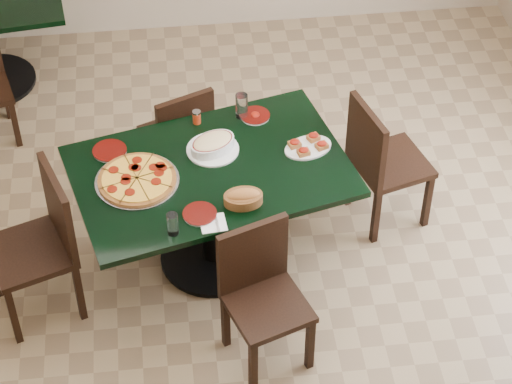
{
  "coord_description": "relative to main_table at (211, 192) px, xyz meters",
  "views": [
    {
      "loc": [
        -0.31,
        -4.04,
        4.6
      ],
      "look_at": [
        0.16,
        0.0,
        0.72
      ],
      "focal_mm": 70.0,
      "sensor_mm": 36.0,
      "label": 1
    }
  ],
  "objects": [
    {
      "name": "water_glass_b",
      "position": [
        -0.24,
        -0.48,
        0.25
      ],
      "size": [
        0.06,
        0.06,
        0.13
      ],
      "primitive_type": "cylinder",
      "color": "silver",
      "rests_on": "main_table"
    },
    {
      "name": "bruschetta_platter",
      "position": [
        0.58,
        0.11,
        0.21
      ],
      "size": [
        0.34,
        0.28,
        0.05
      ],
      "rotation": [
        0.0,
        0.0,
        0.33
      ],
      "color": "silver",
      "rests_on": "main_table"
    },
    {
      "name": "side_plate_far_l",
      "position": [
        -0.57,
        0.22,
        0.19
      ],
      "size": [
        0.2,
        0.2,
        0.02
      ],
      "rotation": [
        0.0,
        0.0,
        0.06
      ],
      "color": "silver",
      "rests_on": "main_table"
    },
    {
      "name": "lasagna_casserole",
      "position": [
        0.03,
        0.16,
        0.23
      ],
      "size": [
        0.33,
        0.31,
        0.09
      ],
      "rotation": [
        0.0,
        0.0,
        0.49
      ],
      "color": "silver",
      "rests_on": "main_table"
    },
    {
      "name": "water_glass_a",
      "position": [
        0.23,
        0.45,
        0.26
      ],
      "size": [
        0.07,
        0.07,
        0.16
      ],
      "primitive_type": "cylinder",
      "color": "silver",
      "rests_on": "main_table"
    },
    {
      "name": "bread_basket",
      "position": [
        0.16,
        -0.3,
        0.22
      ],
      "size": [
        0.22,
        0.16,
        0.09
      ],
      "rotation": [
        0.0,
        0.0,
        0.04
      ],
      "color": "brown",
      "rests_on": "main_table"
    },
    {
      "name": "pepperoni_pizza",
      "position": [
        -0.42,
        -0.06,
        0.2
      ],
      "size": [
        0.48,
        0.48,
        0.04
      ],
      "rotation": [
        0.0,
        0.0,
        0.31
      ],
      "color": "#A9A9AF",
      "rests_on": "main_table"
    },
    {
      "name": "pepper_shaker",
      "position": [
        -0.05,
        0.42,
        0.23
      ],
      "size": [
        0.05,
        0.05,
        0.09
      ],
      "color": "#B03C12",
      "rests_on": "main_table"
    },
    {
      "name": "floor",
      "position": [
        0.08,
        -0.19,
        -0.57
      ],
      "size": [
        5.5,
        5.5,
        0.0
      ],
      "primitive_type": "plane",
      "color": "olive",
      "rests_on": "ground"
    },
    {
      "name": "chair_left",
      "position": [
        -0.97,
        -0.24,
        -0.03
      ],
      "size": [
        0.58,
        0.58,
        0.96
      ],
      "rotation": [
        0.0,
        0.0,
        -1.23
      ],
      "color": "black",
      "rests_on": "floor"
    },
    {
      "name": "chair_far",
      "position": [
        -0.15,
        0.67,
        -0.11
      ],
      "size": [
        0.5,
        0.5,
        0.83
      ],
      "rotation": [
        0.0,
        0.0,
        3.53
      ],
      "color": "black",
      "rests_on": "floor"
    },
    {
      "name": "main_table",
      "position": [
        0.0,
        0.0,
        0.0
      ],
      "size": [
        1.76,
        1.35,
        0.75
      ],
      "rotation": [
        0.0,
        0.0,
        0.25
      ],
      "color": "black",
      "rests_on": "floor"
    },
    {
      "name": "chair_near",
      "position": [
        0.21,
        -0.71,
        -0.08
      ],
      "size": [
        0.52,
        0.52,
        0.88
      ],
      "rotation": [
        0.0,
        0.0,
        0.35
      ],
      "color": "black",
      "rests_on": "floor"
    },
    {
      "name": "napkin_setting",
      "position": [
        -0.02,
        -0.44,
        0.18
      ],
      "size": [
        0.15,
        0.15,
        0.01
      ],
      "rotation": [
        0.0,
        0.0,
        0.09
      ],
      "color": "white",
      "rests_on": "main_table"
    },
    {
      "name": "chair_right",
      "position": [
        1.06,
        0.24,
        -0.05
      ],
      "size": [
        0.53,
        0.53,
        0.92
      ],
      "rotation": [
        0.0,
        0.0,
        1.86
      ],
      "color": "black",
      "rests_on": "floor"
    },
    {
      "name": "side_plate_far_r",
      "position": [
        0.31,
        0.44,
        0.19
      ],
      "size": [
        0.18,
        0.18,
        0.03
      ],
      "rotation": [
        0.0,
        0.0,
        0.24
      ],
      "color": "silver",
      "rests_on": "main_table"
    },
    {
      "name": "side_plate_near",
      "position": [
        -0.09,
        -0.37,
        0.19
      ],
      "size": [
        0.19,
        0.19,
        0.02
      ],
      "rotation": [
        0.0,
        0.0,
        0.26
      ],
      "color": "silver",
      "rests_on": "main_table"
    }
  ]
}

